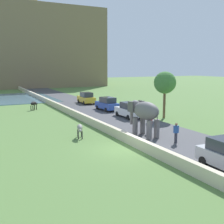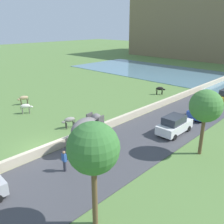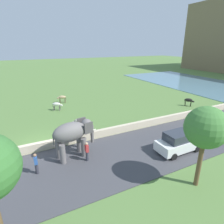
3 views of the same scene
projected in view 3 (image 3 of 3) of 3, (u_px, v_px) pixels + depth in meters
The scene contains 13 objects.
ground_plane at pixel (38, 144), 16.99m from camera, with size 220.00×220.00×0.00m, color #567A3D.
barrier_wall at pixel (191, 114), 23.45m from camera, with size 0.40×110.00×0.75m, color beige.
lake at pixel (195, 83), 44.09m from camera, with size 36.00×18.00×0.08m, color slate.
elephant at pixel (73, 134), 14.47m from camera, with size 1.78×3.56×2.99m.
person_beside_elephant at pixel (87, 151), 14.26m from camera, with size 0.36×0.22×1.63m.
person_trailing at pixel (36, 163), 12.80m from camera, with size 0.36×0.22×1.63m.
car_blue at pixel (224, 129), 17.99m from camera, with size 1.89×4.05×1.80m.
car_white at pixel (179, 142), 15.55m from camera, with size 1.80×4.00×1.80m.
cow_tan at pixel (62, 98), 28.84m from camera, with size 0.77×1.42×1.15m.
cow_grey at pixel (79, 121), 19.89m from camera, with size 0.74×1.42×1.15m.
cow_white at pixel (57, 105), 25.44m from camera, with size 0.95×1.38×1.15m.
cow_black at pixel (189, 101), 27.30m from camera, with size 1.24×1.20×1.15m.
tree_mid at pixel (206, 128), 10.77m from camera, with size 2.48×2.48×5.28m.
Camera 3 is at (16.41, -0.73, 8.51)m, focal length 30.10 mm.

